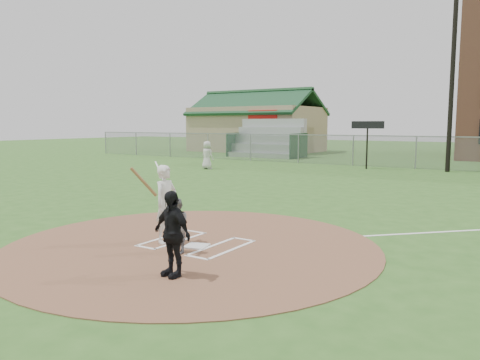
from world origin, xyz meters
The scene contains 14 objects.
ground centered at (0.00, 0.00, 0.00)m, with size 140.00×140.00×0.00m, color #2F5D20.
dirt_circle centered at (0.00, 0.00, 0.01)m, with size 8.40×8.40×0.02m, color brown.
home_plate centered at (0.18, -0.07, 0.04)m, with size 0.48×0.48×0.03m, color silver.
foul_line_third centered at (-9.00, 9.00, 0.01)m, with size 0.10×24.00×0.01m, color white.
catcher centered at (0.16, -0.70, 0.60)m, with size 0.57×0.44×1.17m, color slate.
umpire centered at (1.07, -1.90, 0.80)m, with size 0.91×0.38×1.55m, color black.
ondeck_player centered at (-10.69, 14.83, 0.85)m, with size 0.83×0.54×1.71m, color silver.
batters_boxes centered at (0.00, 0.15, 0.03)m, with size 2.08×1.88×0.01m.
batter_at_plate centered at (-0.64, -0.13, 0.92)m, with size 0.72×0.99×1.79m.
outfield_fence centered at (0.00, 22.00, 1.02)m, with size 56.08×0.08×2.03m.
bleachers centered at (-13.00, 26.20, 1.59)m, with size 6.08×3.20×3.20m.
clubhouse centered at (-18.00, 32.99, 2.39)m, with size 12.20×8.71×6.23m.
light_pole centered at (2.00, 21.00, 6.61)m, with size 1.20×0.30×12.22m.
scoreboard_sign centered at (-2.50, 20.20, 2.39)m, with size 2.00×0.10×2.93m.
Camera 1 is at (6.53, -8.09, 2.74)m, focal length 35.00 mm.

